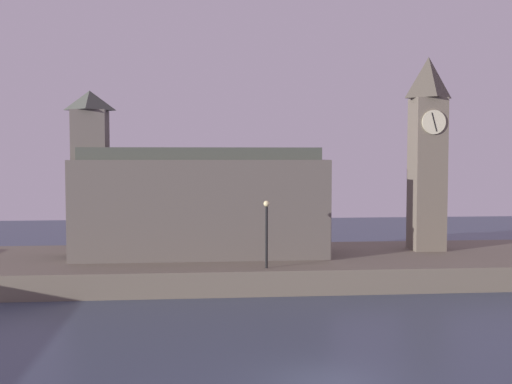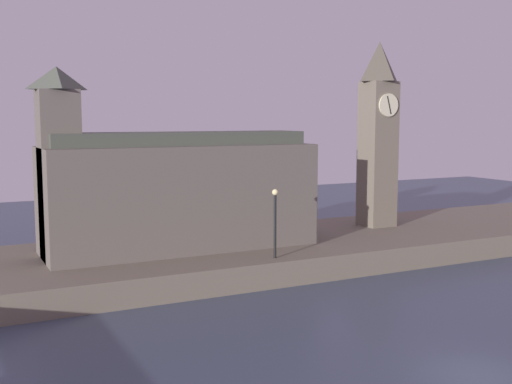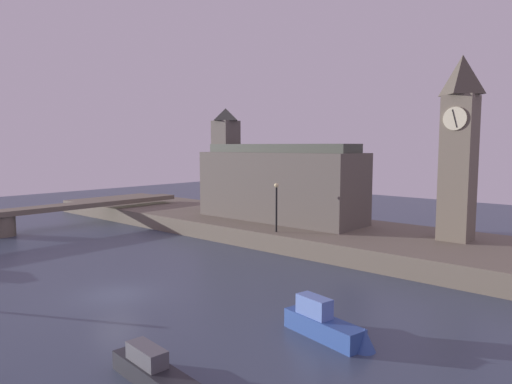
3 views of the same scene
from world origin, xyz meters
TOP-DOWN VIEW (x-y plane):
  - ground_plane at (0.00, 0.00)m, footprint 120.00×120.00m
  - far_embankment at (0.00, 20.00)m, footprint 70.00×12.00m
  - clock_tower at (11.68, 21.45)m, footprint 2.40×2.44m
  - parliament_hall at (-4.82, 20.28)m, footprint 16.64×5.36m
  - streetlamp at (-0.41, 15.10)m, footprint 0.36×0.36m

SIDE VIEW (x-z plane):
  - ground_plane at x=0.00m, z-range 0.00..0.00m
  - far_embankment at x=0.00m, z-range 0.00..1.50m
  - streetlamp at x=-0.41m, z-range 1.99..6.00m
  - parliament_hall at x=-4.82m, z-range -0.33..10.55m
  - clock_tower at x=11.68m, z-range 1.74..15.30m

